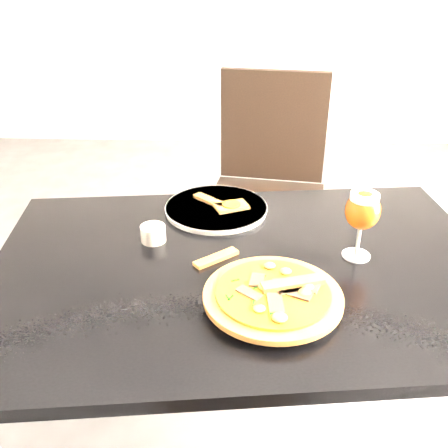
{
  "coord_description": "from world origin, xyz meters",
  "views": [
    {
      "loc": [
        0.09,
        -1.02,
        1.4
      ],
      "look_at": [
        0.05,
        0.02,
        0.83
      ],
      "focal_mm": 40.0,
      "sensor_mm": 36.0,
      "label": 1
    }
  ],
  "objects_px": {
    "beer_glass": "(363,211)",
    "chair_far": "(268,188)",
    "dining_table": "(245,294)",
    "pizza": "(273,294)"
  },
  "relations": [
    {
      "from": "beer_glass",
      "to": "chair_far",
      "type": "bearing_deg",
      "value": 101.7
    },
    {
      "from": "beer_glass",
      "to": "dining_table",
      "type": "bearing_deg",
      "value": -170.71
    },
    {
      "from": "dining_table",
      "to": "chair_far",
      "type": "relative_size",
      "value": 1.29
    },
    {
      "from": "dining_table",
      "to": "pizza",
      "type": "height_order",
      "value": "pizza"
    },
    {
      "from": "dining_table",
      "to": "beer_glass",
      "type": "distance_m",
      "value": 0.35
    },
    {
      "from": "pizza",
      "to": "chair_far",
      "type": "bearing_deg",
      "value": 87.98
    },
    {
      "from": "beer_glass",
      "to": "pizza",
      "type": "bearing_deg",
      "value": -137.21
    },
    {
      "from": "dining_table",
      "to": "beer_glass",
      "type": "relative_size",
      "value": 7.47
    },
    {
      "from": "chair_far",
      "to": "beer_glass",
      "type": "xyz_separation_m",
      "value": [
        0.17,
        -0.84,
        0.33
      ]
    },
    {
      "from": "dining_table",
      "to": "pizza",
      "type": "xyz_separation_m",
      "value": [
        0.06,
        -0.15,
        0.11
      ]
    }
  ]
}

